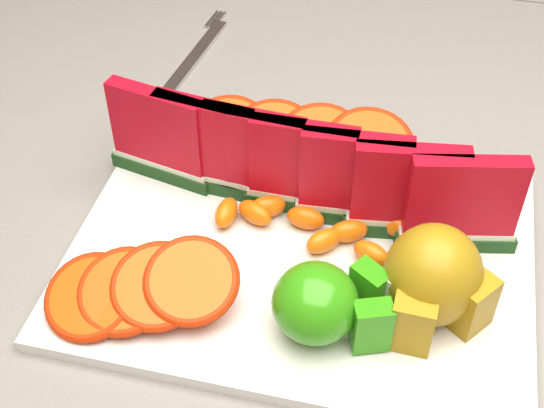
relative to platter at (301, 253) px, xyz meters
name	(u,v)px	position (x,y,z in m)	size (l,w,h in m)	color
table	(372,334)	(0.07, 0.01, -0.11)	(1.40, 0.90, 0.75)	#432B18
tablecloth	(379,294)	(0.07, 0.01, -0.05)	(1.53, 1.03, 0.20)	slate
platter	(301,253)	(0.00, 0.00, 0.00)	(0.40, 0.30, 0.01)	silver
apple_cluster	(325,304)	(0.03, -0.08, 0.04)	(0.10, 0.08, 0.06)	#107A0F
pear_cluster	(434,280)	(0.11, -0.04, 0.04)	(0.10, 0.10, 0.09)	#A6880A
fork	(197,54)	(-0.19, 0.29, 0.00)	(0.03, 0.20, 0.00)	silver
watermelon_row	(303,170)	(-0.01, 0.05, 0.05)	(0.39, 0.07, 0.10)	#0F3D10
orange_fan_front	(141,289)	(-0.11, -0.09, 0.03)	(0.17, 0.11, 0.05)	#EA5117
orange_fan_back	(297,137)	(-0.03, 0.13, 0.02)	(0.24, 0.11, 0.04)	#EA5117
tangerine_segments	(311,225)	(0.00, 0.02, 0.02)	(0.18, 0.07, 0.02)	#CF5C23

